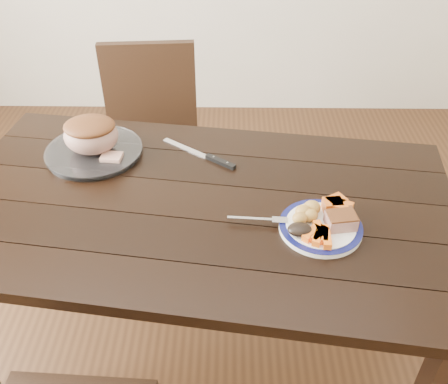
{
  "coord_description": "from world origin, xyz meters",
  "views": [
    {
      "loc": [
        0.1,
        -1.22,
        1.74
      ],
      "look_at": [
        0.08,
        -0.02,
        0.8
      ],
      "focal_mm": 40.0,
      "sensor_mm": 36.0,
      "label": 1
    }
  ],
  "objects_px": {
    "pork_slice": "(341,221)",
    "carving_knife": "(212,158)",
    "dining_table": "(200,222)",
    "chair_far": "(152,137)",
    "roast_joint": "(91,136)",
    "dinner_plate": "(320,228)",
    "fork": "(262,219)",
    "serving_platter": "(94,152)"
  },
  "relations": [
    {
      "from": "dining_table",
      "to": "chair_far",
      "type": "distance_m",
      "value": 0.79
    },
    {
      "from": "dinner_plate",
      "to": "dining_table",
      "type": "bearing_deg",
      "value": 160.21
    },
    {
      "from": "dinner_plate",
      "to": "pork_slice",
      "type": "bearing_deg",
      "value": -4.76
    },
    {
      "from": "dining_table",
      "to": "carving_knife",
      "type": "bearing_deg",
      "value": 81.92
    },
    {
      "from": "roast_joint",
      "to": "fork",
      "type": "bearing_deg",
      "value": -32.35
    },
    {
      "from": "chair_far",
      "to": "pork_slice",
      "type": "xyz_separation_m",
      "value": [
        0.68,
        -0.87,
        0.26
      ]
    },
    {
      "from": "dining_table",
      "to": "roast_joint",
      "type": "bearing_deg",
      "value": 146.45
    },
    {
      "from": "fork",
      "to": "carving_knife",
      "type": "bearing_deg",
      "value": 119.08
    },
    {
      "from": "chair_far",
      "to": "roast_joint",
      "type": "relative_size",
      "value": 4.93
    },
    {
      "from": "pork_slice",
      "to": "carving_knife",
      "type": "bearing_deg",
      "value": 136.6
    },
    {
      "from": "carving_knife",
      "to": "roast_joint",
      "type": "bearing_deg",
      "value": -147.72
    },
    {
      "from": "pork_slice",
      "to": "roast_joint",
      "type": "bearing_deg",
      "value": 154.04
    },
    {
      "from": "dining_table",
      "to": "fork",
      "type": "distance_m",
      "value": 0.25
    },
    {
      "from": "chair_far",
      "to": "roast_joint",
      "type": "bearing_deg",
      "value": 70.78
    },
    {
      "from": "pork_slice",
      "to": "carving_knife",
      "type": "relative_size",
      "value": 0.3
    },
    {
      "from": "dining_table",
      "to": "roast_joint",
      "type": "xyz_separation_m",
      "value": [
        -0.39,
        0.26,
        0.17
      ]
    },
    {
      "from": "dining_table",
      "to": "dinner_plate",
      "type": "distance_m",
      "value": 0.4
    },
    {
      "from": "chair_far",
      "to": "fork",
      "type": "relative_size",
      "value": 5.22
    },
    {
      "from": "chair_far",
      "to": "dinner_plate",
      "type": "bearing_deg",
      "value": 121.0
    },
    {
      "from": "roast_joint",
      "to": "pork_slice",
      "type": "bearing_deg",
      "value": -25.96
    },
    {
      "from": "pork_slice",
      "to": "carving_knife",
      "type": "distance_m",
      "value": 0.53
    },
    {
      "from": "chair_far",
      "to": "pork_slice",
      "type": "height_order",
      "value": "chair_far"
    },
    {
      "from": "chair_far",
      "to": "serving_platter",
      "type": "relative_size",
      "value": 2.8
    },
    {
      "from": "carving_knife",
      "to": "serving_platter",
      "type": "bearing_deg",
      "value": -147.72
    },
    {
      "from": "dinner_plate",
      "to": "pork_slice",
      "type": "distance_m",
      "value": 0.06
    },
    {
      "from": "dining_table",
      "to": "chair_far",
      "type": "relative_size",
      "value": 1.84
    },
    {
      "from": "pork_slice",
      "to": "fork",
      "type": "bearing_deg",
      "value": 173.77
    },
    {
      "from": "dinner_plate",
      "to": "roast_joint",
      "type": "height_order",
      "value": "roast_joint"
    },
    {
      "from": "dining_table",
      "to": "pork_slice",
      "type": "bearing_deg",
      "value": -17.96
    },
    {
      "from": "chair_far",
      "to": "pork_slice",
      "type": "distance_m",
      "value": 1.14
    },
    {
      "from": "roast_joint",
      "to": "carving_knife",
      "type": "height_order",
      "value": "roast_joint"
    },
    {
      "from": "dining_table",
      "to": "pork_slice",
      "type": "distance_m",
      "value": 0.46
    },
    {
      "from": "carving_knife",
      "to": "fork",
      "type": "bearing_deg",
      "value": -28.79
    },
    {
      "from": "dining_table",
      "to": "fork",
      "type": "xyz_separation_m",
      "value": [
        0.19,
        -0.11,
        0.11
      ]
    },
    {
      "from": "roast_joint",
      "to": "dinner_plate",
      "type": "bearing_deg",
      "value": -27.29
    },
    {
      "from": "dining_table",
      "to": "dinner_plate",
      "type": "xyz_separation_m",
      "value": [
        0.36,
        -0.13,
        0.1
      ]
    },
    {
      "from": "dinner_plate",
      "to": "carving_knife",
      "type": "xyz_separation_m",
      "value": [
        -0.33,
        0.36,
        -0.0
      ]
    },
    {
      "from": "chair_far",
      "to": "pork_slice",
      "type": "bearing_deg",
      "value": 123.13
    },
    {
      "from": "serving_platter",
      "to": "carving_knife",
      "type": "height_order",
      "value": "serving_platter"
    },
    {
      "from": "dinner_plate",
      "to": "fork",
      "type": "height_order",
      "value": "fork"
    },
    {
      "from": "dining_table",
      "to": "pork_slice",
      "type": "height_order",
      "value": "pork_slice"
    },
    {
      "from": "pork_slice",
      "to": "fork",
      "type": "relative_size",
      "value": 0.46
    }
  ]
}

